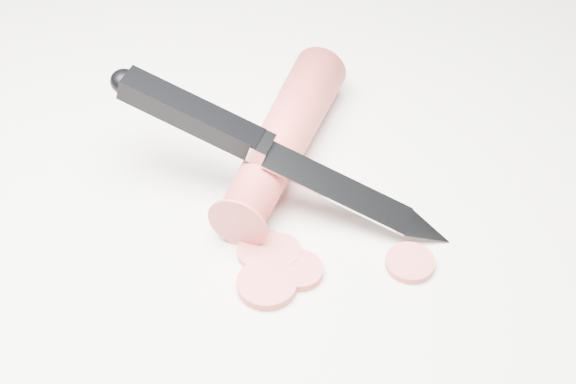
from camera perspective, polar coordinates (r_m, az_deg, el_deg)
name	(u,v)px	position (r m, az deg, el deg)	size (l,w,h in m)	color
ground	(241,222)	(0.59, -3.37, -2.13)	(2.40, 2.40, 0.00)	silver
carrot	(283,139)	(0.62, -0.33, 3.82)	(0.04, 0.04, 0.19)	#CF3E38
carrot_slice_0	(267,284)	(0.55, -1.50, -6.55)	(0.04, 0.04, 0.01)	#C84F48
carrot_slice_1	(299,270)	(0.56, 0.81, -5.60)	(0.03, 0.03, 0.01)	#C84F48
carrot_slice_2	(410,263)	(0.57, 8.67, -4.99)	(0.03, 0.03, 0.01)	#C84F48
carrot_slice_3	(280,252)	(0.57, -0.61, -4.31)	(0.03, 0.03, 0.01)	#C84F48
carrot_slice_4	(263,251)	(0.57, -1.78, -4.21)	(0.04, 0.04, 0.01)	#C84F48
kitchen_knife	(280,153)	(0.58, -0.54, 2.77)	(0.21, 0.21, 0.09)	#B4B6BB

